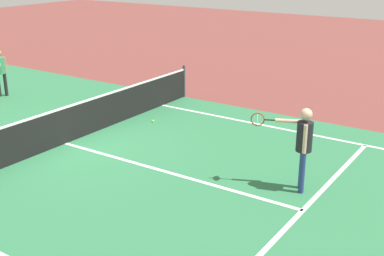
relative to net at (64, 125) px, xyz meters
The scene contains 9 objects.
ground_plane 0.49m from the net, ahead, with size 60.00×60.00×0.00m, color brown.
court_surface_inbounds 0.49m from the net, ahead, with size 10.62×24.40×0.00m, color #2D7247.
line_sideline_right 7.24m from the net, 55.34° to the right, with size 0.10×11.89×0.01m, color white.
line_service_near 6.42m from the net, 90.00° to the right, with size 8.22×0.10×0.01m, color white.
line_center_service 3.24m from the net, 90.00° to the right, with size 0.10×6.40×0.01m, color white.
net is the anchor object (origin of this frame).
player_near 6.08m from the net, 82.53° to the right, with size 0.54×1.22×1.75m.
player_far 5.52m from the net, 68.88° to the left, with size 0.88×0.96×1.57m.
tennis_ball_near_net 2.75m from the net, 17.13° to the right, with size 0.07×0.07×0.07m, color #CCE033.
Camera 1 is at (-8.27, -9.41, 4.62)m, focal length 47.53 mm.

